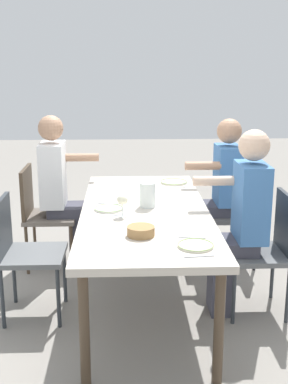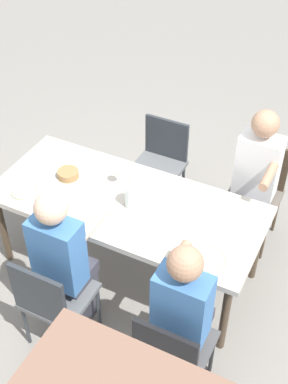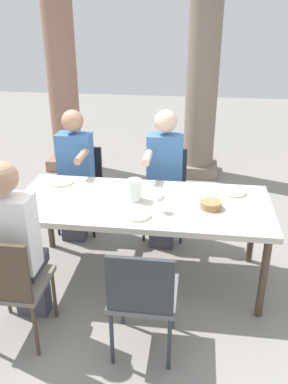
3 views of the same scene
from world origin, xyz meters
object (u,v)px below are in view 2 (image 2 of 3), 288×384
Objects in this scene: diner_woman_green at (254,181)px; plate_0 at (209,260)px; wine_glass_1 at (118,172)px; plate_1 at (142,181)px; chair_mid_north at (52,298)px; chair_mid_south at (160,160)px; chair_west_south at (257,188)px; bread_basket at (68,174)px; diner_guest_third at (65,258)px; plate_2 at (25,191)px; water_pitcher at (133,197)px; chair_west_north at (172,350)px; dining_table at (127,207)px; diner_man_white at (185,309)px.

diner_woman_green is 0.98m from plate_0.
plate_1 is at bearing -148.64° from wine_glass_1.
chair_mid_north is 1.01× the size of chair_mid_south.
chair_west_south reaches higher than bread_basket.
plate_0 is at bearing 89.70° from diner_woman_green.
chair_mid_north is at bearing 62.61° from chair_west_south.
diner_guest_third reaches higher than wine_glass_1.
water_pitcher is (-0.82, -0.24, 0.07)m from plate_2.
chair_west_north is at bearing -179.81° from chair_mid_north.
diner_guest_third is at bearing 92.96° from wine_glass_1.
water_pitcher reaches higher than plate_0.
dining_table is 1.05m from diner_woman_green.
dining_table is 0.29m from wine_glass_1.
diner_man_white is 1.60m from plate_2.
chair_mid_south is 0.65× the size of diner_woman_green.
chair_west_south is at bearing -131.90° from dining_table.
wine_glass_1 is at bearing -87.76° from chair_mid_north.
bread_basket is at bearing -58.83° from diner_guest_third.
diner_man_white is at bearing 120.03° from chair_mid_south.
chair_mid_south is 5.12× the size of bread_basket.
chair_west_south is 5.26× the size of bread_basket.
chair_mid_south is 3.75× the size of plate_0.
bread_basket is at bearing -4.85° from dining_table.
wine_glass_1 is (0.94, -0.85, 0.16)m from diner_man_white.
wine_glass_1 is (0.95, 0.54, 0.14)m from diner_woman_green.
wine_glass_1 is at bearing -144.53° from plate_2.
chair_mid_south reaches higher than bread_basket.
diner_woman_green is 1.50m from bread_basket.
bread_basket is (1.34, -0.33, 0.02)m from plate_0.
diner_man_white reaches higher than wine_glass_1.
chair_mid_north reaches higher than chair_mid_south.
diner_woman_green reaches higher than plate_2.
chair_west_north is 0.99× the size of chair_mid_south.
water_pitcher is at bearing -20.03° from plate_0.
diner_guest_third reaches higher than bread_basket.
diner_woman_green reaches higher than diner_man_white.
chair_west_south is 1.18m from plate_0.
chair_west_south is 1.23m from wine_glass_1.
diner_woman_green is 6.37× the size of plate_2.
diner_man_white is at bearing 179.10° from diner_guest_third.
plate_2 is at bearing 57.25° from bread_basket.
dining_table is 1.04m from diner_man_white.
chair_mid_south is at bearing -119.23° from plate_2.
plate_0 is 1.54m from plate_2.
chair_west_south is 0.67× the size of diner_woman_green.
chair_west_south reaches higher than plate_0.
water_pitcher reaches higher than plate_2.
water_pitcher is (-0.23, 0.18, -0.03)m from wine_glass_1.
diner_guest_third is 0.95m from plate_1.
plate_2 is at bearing -44.00° from chair_mid_north.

